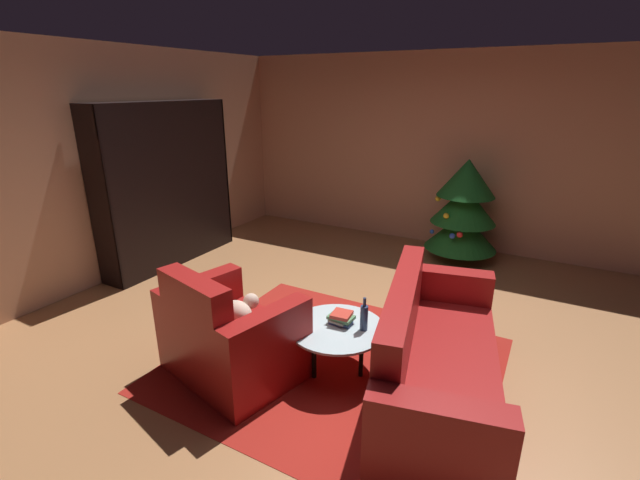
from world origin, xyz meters
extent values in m
plane|color=#A06A41|center=(0.00, 0.00, 0.00)|extent=(7.73, 7.73, 0.00)
cube|color=tan|center=(0.00, 3.25, 1.35)|extent=(6.22, 0.06, 2.70)
cube|color=tan|center=(-3.08, 0.00, 1.35)|extent=(0.06, 6.56, 2.70)
cube|color=maroon|center=(0.14, -0.26, 0.00)|extent=(2.58, 2.26, 0.01)
cube|color=black|center=(-2.66, 0.82, 1.03)|extent=(0.03, 1.95, 2.06)
cube|color=black|center=(-2.84, 1.78, 1.03)|extent=(0.39, 0.02, 2.06)
cube|color=black|center=(-2.84, -0.15, 1.03)|extent=(0.39, 0.03, 2.06)
cube|color=black|center=(-2.84, 0.82, 0.01)|extent=(0.36, 1.90, 0.03)
cube|color=black|center=(-2.84, 0.82, 0.35)|extent=(0.36, 1.90, 0.03)
cube|color=black|center=(-2.84, 0.82, 0.69)|extent=(0.36, 1.90, 0.02)
cube|color=black|center=(-2.84, 0.82, 1.03)|extent=(0.36, 1.90, 0.02)
cube|color=black|center=(-2.84, 0.82, 1.37)|extent=(0.36, 1.90, 0.02)
cube|color=black|center=(-2.84, 0.82, 1.71)|extent=(0.36, 1.90, 0.02)
cube|color=black|center=(-2.84, 0.82, 2.05)|extent=(0.36, 1.90, 0.03)
cube|color=black|center=(-2.99, 0.82, 0.64)|extent=(0.05, 0.87, 0.54)
cube|color=black|center=(-2.96, 0.82, 0.64)|extent=(0.03, 0.90, 0.57)
cube|color=#424119|center=(-2.92, 1.70, 0.15)|extent=(0.20, 0.03, 0.26)
cube|color=red|center=(-2.90, 1.66, 0.16)|extent=(0.24, 0.05, 0.26)
cube|color=red|center=(-2.93, 1.60, 0.14)|extent=(0.18, 0.05, 0.24)
cube|color=#2C4D9A|center=(-2.91, 1.54, 0.16)|extent=(0.23, 0.04, 0.27)
cube|color=#20658C|center=(-2.90, 1.50, 0.16)|extent=(0.24, 0.03, 0.27)
cube|color=gold|center=(-2.90, 1.46, 0.14)|extent=(0.24, 0.03, 0.22)
cube|color=gold|center=(-2.89, 1.42, 0.12)|extent=(0.27, 0.03, 0.19)
cube|color=#258231|center=(-2.92, 1.72, 1.17)|extent=(0.19, 0.05, 0.26)
cube|color=red|center=(-2.93, 1.67, 1.18)|extent=(0.19, 0.03, 0.26)
cube|color=orange|center=(-2.92, 1.62, 1.18)|extent=(0.19, 0.05, 0.28)
cube|color=#B3361C|center=(-2.92, 1.58, 1.16)|extent=(0.20, 0.03, 0.23)
cube|color=orange|center=(-2.88, 1.54, 1.18)|extent=(0.28, 0.04, 0.26)
cube|color=#A8B387|center=(-2.88, 1.71, 1.50)|extent=(0.28, 0.03, 0.23)
cube|color=#884EA2|center=(-2.88, 1.67, 1.49)|extent=(0.28, 0.04, 0.21)
cube|color=navy|center=(-2.90, 1.62, 1.52)|extent=(0.25, 0.04, 0.28)
cube|color=#3B7949|center=(-2.89, 1.57, 1.48)|extent=(0.26, 0.04, 0.18)
cube|color=gold|center=(-2.88, 1.53, 1.49)|extent=(0.28, 0.03, 0.22)
cube|color=purple|center=(-2.89, 1.73, 1.86)|extent=(0.26, 0.04, 0.27)
cube|color=gold|center=(-2.89, 1.69, 1.84)|extent=(0.26, 0.04, 0.24)
cube|color=gold|center=(-2.89, 1.64, 1.86)|extent=(0.25, 0.04, 0.27)
cube|color=gold|center=(-2.91, 1.60, 1.83)|extent=(0.23, 0.03, 0.21)
cube|color=#8E4B8F|center=(-2.88, 1.56, 1.82)|extent=(0.28, 0.03, 0.20)
cube|color=#387337|center=(-2.89, 1.53, 1.84)|extent=(0.27, 0.03, 0.23)
cube|color=red|center=(-2.88, 1.49, 1.82)|extent=(0.29, 0.04, 0.19)
cube|color=maroon|center=(-0.54, -0.73, 0.21)|extent=(0.88, 0.93, 0.42)
cube|color=maroon|center=(-0.62, -1.02, 0.68)|extent=(0.73, 0.34, 0.52)
cube|color=maroon|center=(-0.12, -0.84, 0.35)|extent=(0.35, 0.80, 0.70)
cube|color=maroon|center=(-0.97, -0.62, 0.35)|extent=(0.35, 0.80, 0.70)
ellipsoid|color=#C7A892|center=(-0.54, -0.65, 0.51)|extent=(0.32, 0.24, 0.18)
sphere|color=#C7A892|center=(-0.50, -0.53, 0.56)|extent=(0.13, 0.13, 0.13)
cube|color=maroon|center=(1.02, -0.29, 0.21)|extent=(1.09, 1.74, 0.41)
cube|color=maroon|center=(0.72, -0.35, 0.67)|extent=(0.50, 1.61, 0.51)
cube|color=maroon|center=(1.20, -1.16, 0.35)|extent=(0.80, 0.34, 0.69)
cube|color=maroon|center=(0.83, 0.59, 0.35)|extent=(0.80, 0.34, 0.69)
cylinder|color=black|center=(0.40, -0.29, 0.19)|extent=(0.04, 0.04, 0.38)
cylinder|color=black|center=(0.08, -0.12, 0.19)|extent=(0.04, 0.04, 0.38)
cylinder|color=black|center=(0.07, -0.49, 0.19)|extent=(0.04, 0.04, 0.38)
cylinder|color=silver|center=(0.18, -0.30, 0.39)|extent=(0.78, 0.78, 0.02)
cube|color=#354F8C|center=(0.19, -0.25, 0.41)|extent=(0.18, 0.11, 0.02)
cube|color=#9A9780|center=(0.18, -0.24, 0.43)|extent=(0.16, 0.17, 0.02)
cube|color=#47784C|center=(0.19, -0.24, 0.46)|extent=(0.21, 0.15, 0.03)
cube|color=#B73123|center=(0.19, -0.24, 0.48)|extent=(0.17, 0.17, 0.03)
cylinder|color=navy|center=(0.39, -0.24, 0.51)|extent=(0.06, 0.06, 0.21)
cylinder|color=navy|center=(0.39, -0.24, 0.65)|extent=(0.02, 0.02, 0.07)
cylinder|color=brown|center=(0.53, 2.71, 0.08)|extent=(0.08, 0.08, 0.16)
cone|color=#1A5E22|center=(0.53, 2.71, 0.40)|extent=(0.94, 0.94, 0.48)
cone|color=#1A5E22|center=(0.53, 2.71, 0.76)|extent=(0.84, 0.84, 0.48)
cone|color=#1A5E22|center=(0.53, 2.71, 1.12)|extent=(0.74, 0.74, 0.48)
sphere|color=blue|center=(0.18, 2.57, 0.37)|extent=(0.06, 0.06, 0.06)
sphere|color=yellow|center=(0.20, 2.66, 0.82)|extent=(0.07, 0.07, 0.07)
sphere|color=red|center=(0.59, 2.33, 0.47)|extent=(0.08, 0.08, 0.08)
sphere|color=yellow|center=(0.38, 2.41, 0.67)|extent=(0.07, 0.07, 0.07)
sphere|color=blue|center=(0.50, 2.33, 0.44)|extent=(0.07, 0.07, 0.07)
sphere|color=red|center=(0.55, 3.09, 0.48)|extent=(0.07, 0.07, 0.07)
camera|label=1|loc=(1.54, -3.07, 2.22)|focal=24.52mm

